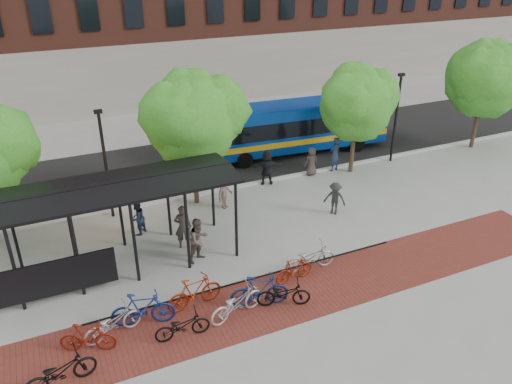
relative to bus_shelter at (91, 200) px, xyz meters
name	(u,v)px	position (x,y,z in m)	size (l,w,h in m)	color
ground	(282,220)	(8.13, 0.48, -3.00)	(160.00, 160.00, 0.00)	#9E9E99
asphalt_street	(220,159)	(8.13, 8.48, -2.99)	(160.00, 8.00, 0.01)	black
curb	(247,185)	(8.13, 4.48, -2.94)	(160.00, 0.25, 0.12)	#B7B7B2
brick_strip	(295,293)	(6.13, -4.52, -3.00)	(24.00, 3.00, 0.01)	maroon
bike_rack_rail	(253,289)	(4.83, -3.62, -3.00)	(12.00, 0.05, 0.95)	black
bus_shelter	(91,200)	(0.00, 0.00, 0.00)	(10.60, 3.07, 3.60)	black
tree_b	(193,114)	(5.23, 3.83, 1.46)	(5.15, 4.20, 6.47)	#382619
tree_c	(358,100)	(14.22, 3.83, 1.06)	(4.66, 3.80, 5.92)	#382619
tree_d	(486,75)	(23.23, 3.83, 1.47)	(5.39, 4.40, 6.55)	#382619
lamp_post_left	(105,162)	(1.13, 4.08, -0.25)	(0.35, 0.20, 5.12)	black
lamp_post_right	(396,116)	(17.13, 4.08, -0.25)	(0.35, 0.20, 5.12)	black
bus	(296,125)	(12.67, 7.61, -1.25)	(11.46, 3.35, 3.05)	#083B9F
bike_0	(60,372)	(-1.99, -5.48, -2.46)	(0.72, 2.07, 1.09)	black
bike_1	(87,338)	(-1.09, -4.36, -2.47)	(0.49, 1.75, 1.05)	maroon
bike_2	(113,323)	(-0.25, -4.00, -2.48)	(0.69, 1.98, 1.04)	#ABABAD
bike_3	(143,309)	(0.76, -3.87, -2.37)	(0.59, 2.10, 1.26)	navy
bike_4	(182,326)	(1.75, -5.00, -2.53)	(0.63, 1.80, 0.94)	black
bike_5	(194,292)	(2.60, -3.69, -2.39)	(0.57, 2.03, 1.22)	maroon
bike_6	(237,303)	(3.73, -4.77, -2.44)	(0.75, 2.14, 1.12)	#B1B0B3
bike_7	(259,291)	(4.67, -4.57, -2.38)	(0.58, 2.06, 1.24)	navy
bike_8	(284,294)	(5.43, -4.92, -2.51)	(0.66, 1.88, 0.99)	black
bike_9	(294,270)	(6.45, -3.80, -2.51)	(0.46, 1.63, 0.98)	maroon
bike_10	(310,257)	(7.35, -3.42, -2.45)	(0.72, 2.07, 1.09)	#A2A3A5
pedestrian_1	(183,227)	(3.38, 0.13, -2.02)	(0.71, 0.47, 1.96)	#37312C
pedestrian_2	(137,218)	(1.89, 1.99, -2.20)	(0.77, 0.60, 1.59)	#1B2B41
pedestrian_3	(225,192)	(6.22, 2.68, -2.18)	(1.06, 0.61, 1.64)	brown
pedestrian_5	(267,167)	(9.18, 4.28, -2.06)	(1.73, 0.55, 1.87)	black
pedestrian_6	(312,161)	(11.89, 4.28, -2.20)	(0.78, 0.51, 1.59)	#3F3632
pedestrian_7	(335,154)	(13.35, 4.28, -2.02)	(0.72, 0.47, 1.96)	#202F4B
pedestrian_8	(199,240)	(3.67, -1.02, -2.07)	(0.91, 0.71, 1.86)	brown
pedestrian_9	(335,198)	(10.65, 0.02, -2.20)	(1.03, 0.59, 1.60)	#282828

